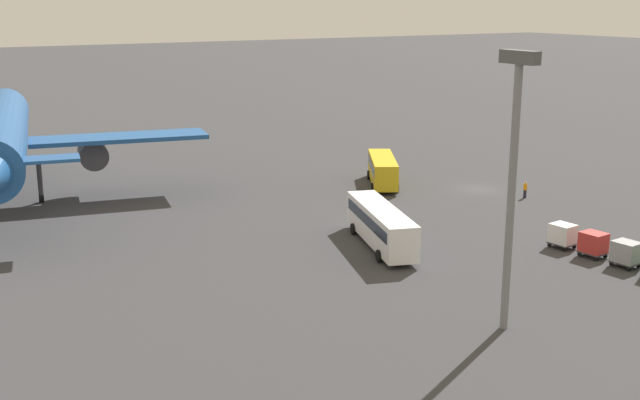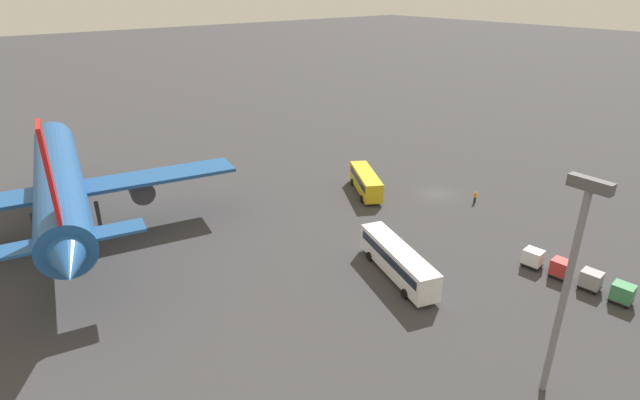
% 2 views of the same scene
% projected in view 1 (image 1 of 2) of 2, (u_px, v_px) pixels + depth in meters
% --- Properties ---
extents(ground_plane, '(600.00, 600.00, 0.00)m').
position_uv_depth(ground_plane, '(480.00, 189.00, 87.92)').
color(ground_plane, '#38383A').
extents(airplane, '(48.31, 41.34, 18.17)m').
position_uv_depth(airplane, '(0.00, 136.00, 80.73)').
color(airplane, '#1E5193').
rests_on(airplane, ground).
extents(shuttle_bus_near, '(10.33, 7.37, 3.20)m').
position_uv_depth(shuttle_bus_near, '(383.00, 169.00, 89.31)').
color(shuttle_bus_near, gold).
rests_on(shuttle_bus_near, ground).
extents(shuttle_bus_far, '(12.88, 6.22, 3.36)m').
position_uv_depth(shuttle_bus_far, '(381.00, 223.00, 67.26)').
color(shuttle_bus_far, white).
rests_on(shuttle_bus_far, ground).
extents(worker_person, '(0.38, 0.38, 1.74)m').
position_uv_depth(worker_person, '(525.00, 190.00, 83.97)').
color(worker_person, '#1E1E2D').
rests_on(worker_person, ground).
extents(cargo_cart_grey, '(2.17, 1.89, 2.06)m').
position_uv_depth(cargo_cart_grey, '(626.00, 252.00, 62.25)').
color(cargo_cart_grey, '#38383D').
rests_on(cargo_cart_grey, ground).
extents(cargo_cart_red, '(2.17, 1.89, 2.06)m').
position_uv_depth(cargo_cart_red, '(593.00, 243.00, 64.65)').
color(cargo_cart_red, '#38383D').
rests_on(cargo_cart_red, ground).
extents(cargo_cart_white, '(2.17, 1.89, 2.06)m').
position_uv_depth(cargo_cart_white, '(563.00, 234.00, 67.05)').
color(cargo_cart_white, '#38383D').
rests_on(cargo_cart_white, ground).
extents(light_pole, '(2.80, 0.70, 17.44)m').
position_uv_depth(light_pole, '(513.00, 163.00, 48.37)').
color(light_pole, slate).
rests_on(light_pole, ground).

